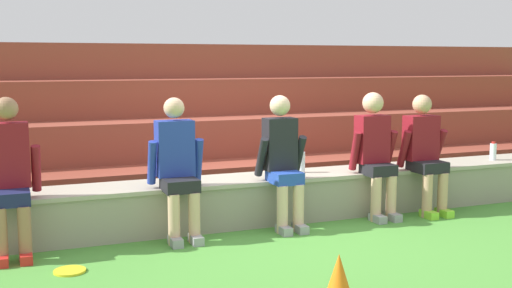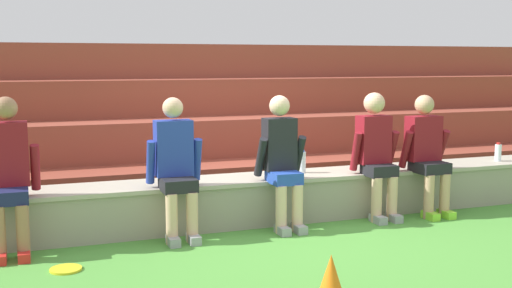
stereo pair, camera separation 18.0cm
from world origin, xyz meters
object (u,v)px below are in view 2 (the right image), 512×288
Objects in this scene: person_far_right at (427,151)px; water_bottle_near_right at (303,162)px; person_left_of_center at (176,165)px; person_far_left at (9,172)px; water_bottle_center_gap at (498,152)px; frisbee at (66,269)px; person_right_of_center at (377,151)px; sports_cone at (331,275)px; person_center at (282,159)px.

water_bottle_near_right is at bearing 164.42° from person_far_right.
water_bottle_near_right is (1.47, 0.34, -0.11)m from person_left_of_center.
person_far_left reaches higher than person_far_right.
person_left_of_center is at bearing -176.57° from water_bottle_center_gap.
person_far_left is 1.05m from frisbee.
water_bottle_center_gap is at bearing 3.43° from person_left_of_center.
person_left_of_center is 5.95× the size of water_bottle_center_gap.
person_far_left is 3.66m from person_right_of_center.
person_far_left is at bearing 121.86° from frisbee.
person_left_of_center reaches higher than water_bottle_center_gap.
person_far_left is 4.52× the size of sports_cone.
person_far_left is 4.27m from person_far_right.
water_bottle_near_right reaches higher than sports_cone.
sports_cone is (2.17, -1.89, -0.57)m from person_far_left.
person_left_of_center is 1.42m from frisbee.
person_right_of_center is 2.46m from sports_cone.
water_bottle_near_right is at bearing 43.35° from person_center.
water_bottle_near_right is 0.82× the size of sports_cone.
water_bottle_near_right is 0.97× the size of frisbee.
water_bottle_near_right is at bearing 12.86° from person_left_of_center.
water_bottle_center_gap is (1.82, 0.23, -0.14)m from person_right_of_center.
person_center is 1.95m from sports_cone.
person_far_left is at bearing -173.85° from water_bottle_near_right.
person_far_left is at bearing 179.29° from person_left_of_center.
person_far_right is at bearing 8.88° from frisbee.
person_center is 5.39× the size of water_bottle_near_right.
person_far_left is 2.96m from water_bottle_near_right.
person_left_of_center is at bearing -167.14° from water_bottle_near_right.
water_bottle_near_right is at bearing 6.15° from person_far_left.
frisbee is (-2.14, -0.60, -0.69)m from person_center.
person_left_of_center is 4.40× the size of sports_cone.
person_far_left reaches higher than person_left_of_center.
person_right_of_center is at bearing 176.28° from person_far_right.
person_right_of_center is 5.98× the size of water_bottle_center_gap.
person_far_right is at bearing -0.70° from person_left_of_center.
person_center is 4.40× the size of sports_cone.
person_left_of_center reaches higher than water_bottle_near_right.
sports_cone is (-1.49, -1.87, -0.57)m from person_right_of_center.
water_bottle_center_gap reaches higher than frisbee.
person_far_right is at bearing -15.58° from water_bottle_near_right.
person_right_of_center is (3.66, -0.01, 0.00)m from person_far_left.
sports_cone is (-2.10, -1.83, -0.54)m from person_far_right.
person_right_of_center is 0.61m from person_far_right.
person_center is 0.99× the size of person_right_of_center.
person_left_of_center reaches higher than person_far_right.
person_center is at bearing -174.60° from water_bottle_center_gap.
person_center reaches higher than water_bottle_near_right.
person_right_of_center reaches higher than person_center.
frisbee is at bearing -149.14° from person_left_of_center.
person_center is at bearing -136.65° from water_bottle_near_right.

